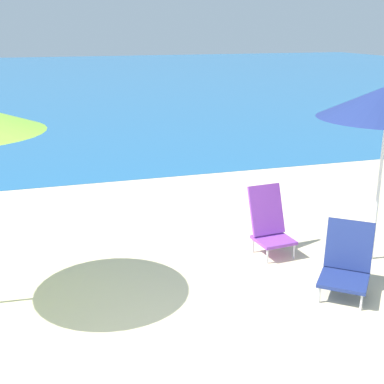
% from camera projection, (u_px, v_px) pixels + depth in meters
% --- Properties ---
extents(sea_water, '(60.00, 40.00, 0.01)m').
position_uv_depth(sea_water, '(47.00, 78.00, 27.61)').
color(sea_water, '#23669E').
rests_on(sea_water, ground).
extents(beach_chair_navy, '(0.74, 0.75, 0.73)m').
position_uv_depth(beach_chair_navy, '(346.00, 262.00, 5.47)').
color(beach_chair_navy, silver).
rests_on(beach_chair_navy, ground).
extents(beach_chair_purple, '(0.47, 0.55, 0.81)m').
position_uv_depth(beach_chair_purple, '(269.00, 222.00, 6.42)').
color(beach_chair_purple, silver).
rests_on(beach_chair_purple, ground).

